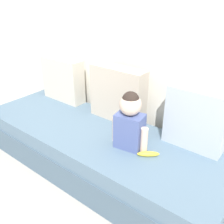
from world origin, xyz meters
The scene contains 8 objects.
ground_plane centered at (0.00, 0.00, 0.00)m, with size 12.00×12.00×0.00m, color #B2ADA3.
back_wall centered at (0.00, 0.55, 1.22)m, with size 5.63×0.10×2.45m, color silver.
couch centered at (0.00, 0.00, 0.20)m, with size 2.43×0.83×0.40m.
throw_pillow_left centered at (-0.75, 0.32, 0.64)m, with size 0.51×0.16×0.47m, color beige.
throw_pillow_center centered at (0.00, 0.32, 0.66)m, with size 0.55×0.16×0.51m, color #C1B29E.
throw_pillow_right centered at (0.75, 0.32, 0.64)m, with size 0.47×0.16×0.49m, color #B2BCC6.
toddler centered at (0.36, -0.01, 0.64)m, with size 0.33×0.18×0.47m.
banana centered at (0.55, -0.03, 0.42)m, with size 0.17×0.04×0.04m, color yellow.
Camera 1 is at (1.31, -1.43, 1.57)m, focal length 40.76 mm.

